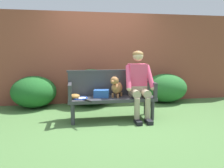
{
  "coord_description": "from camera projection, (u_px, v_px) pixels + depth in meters",
  "views": [
    {
      "loc": [
        -0.68,
        -3.93,
        1.28
      ],
      "look_at": [
        0.0,
        0.0,
        0.68
      ],
      "focal_mm": 34.41,
      "sensor_mm": 36.0,
      "label": 1
    }
  ],
  "objects": [
    {
      "name": "ground_plane",
      "position": [
        112.0,
        119.0,
        4.13
      ],
      "size": [
        40.0,
        40.0,
        0.0
      ],
      "primitive_type": "plane",
      "color": "#4C753D"
    },
    {
      "name": "brick_garden_fence",
      "position": [
        101.0,
        58.0,
        5.52
      ],
      "size": [
        8.0,
        0.3,
        2.24
      ],
      "primitive_type": "cube",
      "color": "brown",
      "rests_on": "ground"
    },
    {
      "name": "hedge_bush_far_right",
      "position": [
        34.0,
        92.0,
        4.98
      ],
      "size": [
        1.02,
        0.99,
        0.73
      ],
      "primitive_type": "ellipsoid",
      "color": "#1E5B23",
      "rests_on": "ground"
    },
    {
      "name": "hedge_bush_far_left",
      "position": [
        165.0,
        88.0,
        5.51
      ],
      "size": [
        1.1,
        0.89,
        0.73
      ],
      "primitive_type": "ellipsoid",
      "color": "#286B2D",
      "rests_on": "ground"
    },
    {
      "name": "hedge_bush_mid_right",
      "position": [
        91.0,
        87.0,
        5.18
      ],
      "size": [
        1.11,
        0.94,
        0.87
      ],
      "primitive_type": "ellipsoid",
      "color": "#194C1E",
      "rests_on": "ground"
    },
    {
      "name": "garden_bench",
      "position": [
        112.0,
        100.0,
        4.07
      ],
      "size": [
        1.64,
        0.52,
        0.43
      ],
      "color": "#38383D",
      "rests_on": "ground"
    },
    {
      "name": "bench_backrest",
      "position": [
        110.0,
        82.0,
        4.25
      ],
      "size": [
        1.68,
        0.06,
        0.5
      ],
      "color": "#38383D",
      "rests_on": "garden_bench"
    },
    {
      "name": "bench_armrest_left_end",
      "position": [
        70.0,
        88.0,
        3.82
      ],
      "size": [
        0.06,
        0.52,
        0.28
      ],
      "color": "#38383D",
      "rests_on": "garden_bench"
    },
    {
      "name": "bench_armrest_right_end",
      "position": [
        153.0,
        86.0,
        4.08
      ],
      "size": [
        0.06,
        0.52,
        0.28
      ],
      "color": "#38383D",
      "rests_on": "garden_bench"
    },
    {
      "name": "person_seated",
      "position": [
        138.0,
        82.0,
        4.1
      ],
      "size": [
        0.56,
        0.66,
        1.3
      ],
      "color": "black",
      "rests_on": "ground"
    },
    {
      "name": "dog_on_bench",
      "position": [
        116.0,
        87.0,
        4.03
      ],
      "size": [
        0.32,
        0.38,
        0.4
      ],
      "color": "#AD7042",
      "rests_on": "garden_bench"
    },
    {
      "name": "tennis_racket",
      "position": [
        81.0,
        98.0,
        3.92
      ],
      "size": [
        0.39,
        0.57,
        0.03
      ],
      "color": "blue",
      "rests_on": "garden_bench"
    },
    {
      "name": "baseball_glove",
      "position": [
        74.0,
        96.0,
        3.91
      ],
      "size": [
        0.28,
        0.26,
        0.09
      ],
      "primitive_type": "ellipsoid",
      "rotation": [
        0.0,
        0.0,
        0.6
      ],
      "color": "#9E6B2D",
      "rests_on": "garden_bench"
    },
    {
      "name": "sports_bag",
      "position": [
        101.0,
        94.0,
        4.04
      ],
      "size": [
        0.31,
        0.25,
        0.14
      ],
      "primitive_type": "cube",
      "rotation": [
        0.0,
        0.0,
        -0.2
      ],
      "color": "#2856A3",
      "rests_on": "garden_bench"
    }
  ]
}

